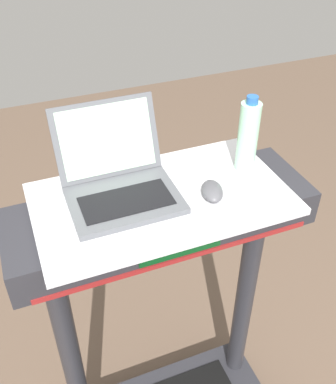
# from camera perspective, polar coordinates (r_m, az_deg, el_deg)

# --- Properties ---
(desk_board) EXTENTS (0.72, 0.41, 0.02)m
(desk_board) POSITION_cam_1_polar(r_m,az_deg,el_deg) (1.27, -0.83, -0.88)
(desk_board) COLOR silver
(desk_board) RESTS_ON treadmill_base
(laptop) EXTENTS (0.30, 0.31, 0.23)m
(laptop) POSITION_cam_1_polar(r_m,az_deg,el_deg) (1.26, -6.32, 1.59)
(laptop) COLOR #515459
(laptop) RESTS_ON desk_board
(computer_mouse) EXTENTS (0.09, 0.11, 0.03)m
(computer_mouse) POSITION_cam_1_polar(r_m,az_deg,el_deg) (1.26, 5.67, 0.13)
(computer_mouse) COLOR #4C4C51
(computer_mouse) RESTS_ON desk_board
(water_bottle) EXTENTS (0.06, 0.06, 0.24)m
(water_bottle) POSITION_cam_1_polar(r_m,az_deg,el_deg) (1.34, 10.16, 7.03)
(water_bottle) COLOR #9EDBB2
(water_bottle) RESTS_ON desk_board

